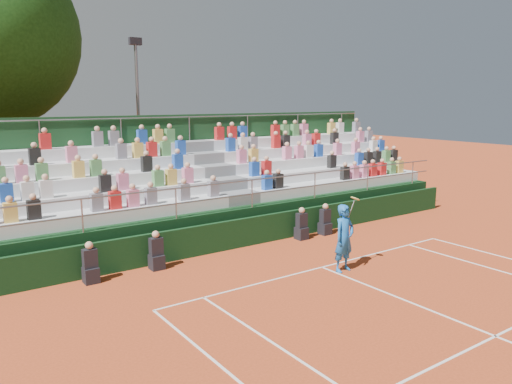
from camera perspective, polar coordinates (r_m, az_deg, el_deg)
ground at (r=15.46m, az=7.56°, el=-8.53°), size 90.00×90.00×0.00m
courtside_wall at (r=17.69m, az=0.56°, el=-4.29°), size 20.00×0.15×1.00m
line_officials at (r=16.51m, az=-2.89°, el=-5.48°), size 9.20×0.40×1.19m
grandstand at (r=20.21m, az=-4.80°, el=-0.73°), size 20.00×5.20×4.40m
tennis_player at (r=14.97m, az=10.05°, el=-5.20°), size 0.92×0.55×2.22m
floodlight_mast at (r=25.55m, az=-13.33°, el=9.41°), size 0.60×0.25×7.95m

